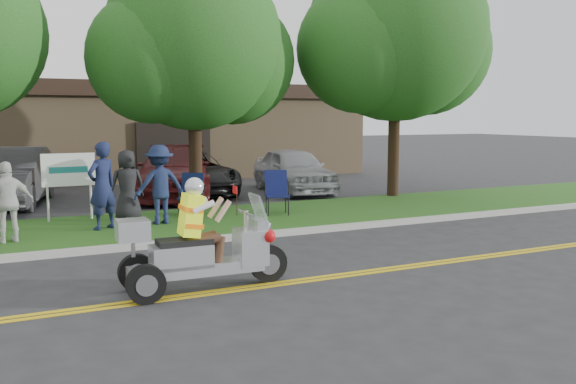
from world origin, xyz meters
name	(u,v)px	position (x,y,z in m)	size (l,w,h in m)	color
ground	(296,273)	(0.00, 0.00, 0.00)	(120.00, 120.00, 0.00)	#28282B
centerline_near	(312,281)	(0.00, -0.58, 0.01)	(60.00, 0.10, 0.01)	gold
centerline_far	(307,278)	(0.00, -0.42, 0.01)	(60.00, 0.10, 0.01)	gold
curb	(232,237)	(0.00, 3.05, 0.06)	(60.00, 0.25, 0.12)	#A8A89E
grass_verge	(201,222)	(0.00, 5.20, 0.06)	(60.00, 4.00, 0.10)	#2B5416
commercial_building	(150,130)	(2.00, 18.98, 2.01)	(18.00, 8.20, 4.00)	#9E7F5B
tree_mid	(195,50)	(0.55, 7.23, 4.43)	(5.88, 4.80, 7.05)	#332114
tree_right	(397,39)	(7.06, 7.03, 5.03)	(6.86, 5.60, 8.07)	#332114
business_sign	(69,174)	(-2.90, 6.60, 1.26)	(1.25, 0.06, 1.75)	silver
trike_scooter	(198,251)	(-1.80, -0.27, 0.61)	(2.66, 0.90, 1.74)	black
lawn_chair_a	(192,192)	(0.01, 5.99, 0.72)	(0.80, 0.80, 1.09)	black
lawn_chair_b	(276,189)	(2.09, 5.31, 0.74)	(0.75, 0.76, 1.13)	black
spectator_adult_left	(102,186)	(-2.36, 5.01, 1.10)	(0.72, 0.47, 1.98)	#171E41
spectator_adult_right	(8,202)	(-4.31, 4.36, 0.93)	(0.96, 0.40, 1.65)	silver
spectator_chair_a	(160,184)	(-1.02, 5.17, 1.04)	(1.21, 0.70, 1.88)	#182244
spectator_chair_b	(127,185)	(-1.63, 5.95, 0.97)	(0.85, 0.55, 1.73)	black
parked_car_left	(10,177)	(-4.12, 10.65, 0.86)	(1.82, 5.22, 1.72)	#323234
parked_car_mid	(191,173)	(1.50, 10.99, 0.71)	(2.36, 5.11, 1.42)	black
parked_car_right	(174,172)	(0.80, 10.51, 0.82)	(2.30, 5.66, 1.64)	#501213
parked_car_far_right	(294,170)	(4.85, 9.85, 0.78)	(1.85, 4.60, 1.57)	#A1A3A8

